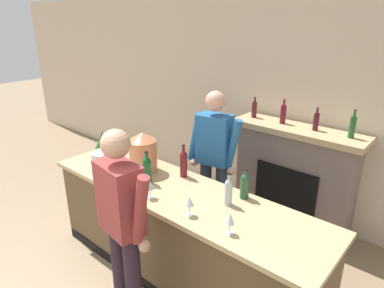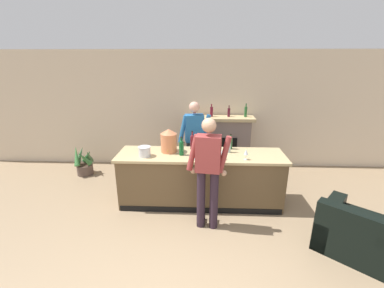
% 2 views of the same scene
% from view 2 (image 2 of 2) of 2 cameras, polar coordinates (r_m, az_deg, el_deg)
% --- Properties ---
extents(wall_back_panel, '(12.00, 0.07, 2.75)m').
position_cam_2_polar(wall_back_panel, '(6.18, 0.64, 7.53)').
color(wall_back_panel, beige).
rests_on(wall_back_panel, ground_plane).
extents(bar_counter, '(2.93, 0.79, 0.96)m').
position_cam_2_polar(bar_counter, '(4.69, 1.91, -7.67)').
color(bar_counter, brown).
rests_on(bar_counter, ground_plane).
extents(fireplace_stone, '(1.53, 0.52, 1.59)m').
position_cam_2_polar(fireplace_stone, '(6.12, 6.16, 0.32)').
color(fireplace_stone, slate).
rests_on(fireplace_stone, ground_plane).
extents(armchair_black, '(1.25, 1.25, 0.75)m').
position_cam_2_polar(armchair_black, '(4.33, 32.49, -16.51)').
color(armchair_black, black).
rests_on(armchair_black, ground_plane).
extents(potted_plant_corner, '(0.48, 0.47, 0.70)m').
position_cam_2_polar(potted_plant_corner, '(6.39, -22.84, -3.91)').
color(potted_plant_corner, brown).
rests_on(potted_plant_corner, ground_plane).
extents(person_customer, '(0.65, 0.34, 1.76)m').
position_cam_2_polar(person_customer, '(3.82, 3.59, -5.75)').
color(person_customer, '#2C1E2A').
rests_on(person_customer, ground_plane).
extents(person_bartender, '(0.65, 0.35, 1.76)m').
position_cam_2_polar(person_bartender, '(5.19, 0.51, 0.83)').
color(person_bartender, '#323E4B').
rests_on(person_bartender, ground_plane).
extents(copper_dispenser, '(0.29, 0.33, 0.42)m').
position_cam_2_polar(copper_dispenser, '(4.56, -5.19, 0.80)').
color(copper_dispenser, '#CE764D').
rests_on(copper_dispenser, bar_counter).
extents(ice_bucket_steel, '(0.21, 0.21, 0.17)m').
position_cam_2_polar(ice_bucket_steel, '(4.44, -10.50, -1.63)').
color(ice_bucket_steel, silver).
rests_on(ice_bucket_steel, bar_counter).
extents(wine_bottle_chardonnay_pale, '(0.07, 0.07, 0.30)m').
position_cam_2_polar(wine_bottle_chardonnay_pale, '(4.58, 8.20, -0.28)').
color(wine_bottle_chardonnay_pale, '#A2B6B9').
rests_on(wine_bottle_chardonnay_pale, bar_counter).
extents(wine_bottle_cabernet_heavy, '(0.07, 0.07, 0.34)m').
position_cam_2_polar(wine_bottle_cabernet_heavy, '(4.70, 0.06, 0.66)').
color(wine_bottle_cabernet_heavy, '#5A161E').
rests_on(wine_bottle_cabernet_heavy, bar_counter).
extents(wine_bottle_rose_blush, '(0.08, 0.08, 0.29)m').
position_cam_2_polar(wine_bottle_rose_blush, '(4.76, 8.51, 0.41)').
color(wine_bottle_rose_blush, '#254D2E').
rests_on(wine_bottle_rose_blush, bar_counter).
extents(wine_bottle_port_short, '(0.08, 0.08, 0.33)m').
position_cam_2_polar(wine_bottle_port_short, '(4.40, -2.36, -0.66)').
color(wine_bottle_port_short, '#104E24').
rests_on(wine_bottle_port_short, bar_counter).
extents(wine_glass_by_dispenser, '(0.07, 0.07, 0.18)m').
position_cam_2_polar(wine_glass_by_dispenser, '(4.30, 11.93, -1.83)').
color(wine_glass_by_dispenser, silver).
rests_on(wine_glass_by_dispenser, bar_counter).
extents(wine_glass_front_left, '(0.08, 0.08, 0.18)m').
position_cam_2_polar(wine_glass_front_left, '(4.22, 0.69, -1.78)').
color(wine_glass_front_left, silver).
rests_on(wine_glass_front_left, bar_counter).
extents(wine_glass_near_bucket, '(0.08, 0.08, 0.17)m').
position_cam_2_polar(wine_glass_near_bucket, '(4.25, 6.74, -1.87)').
color(wine_glass_near_bucket, silver).
rests_on(wine_glass_near_bucket, bar_counter).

